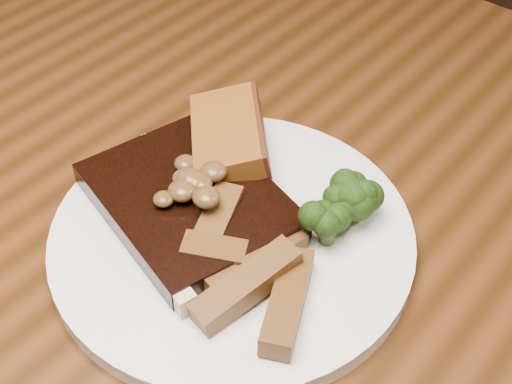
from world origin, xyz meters
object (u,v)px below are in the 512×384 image
(dining_table, at_px, (252,275))
(steak, at_px, (189,201))
(garlic_bread, at_px, (227,152))
(potato_wedges, at_px, (269,268))
(plate, at_px, (232,239))

(dining_table, xyz_separation_m, steak, (-0.03, -0.05, 0.12))
(steak, distance_m, garlic_bread, 0.07)
(garlic_bread, xyz_separation_m, potato_wedges, (0.11, -0.08, 0.00))
(dining_table, bearing_deg, garlic_bread, 154.64)
(steak, bearing_deg, potato_wedges, 7.98)
(dining_table, height_order, steak, steak)
(steak, bearing_deg, garlic_bread, 119.50)
(plate, xyz_separation_m, garlic_bread, (-0.06, 0.06, 0.02))
(potato_wedges, bearing_deg, dining_table, 138.73)
(dining_table, bearing_deg, potato_wedges, -41.27)
(plate, height_order, garlic_bread, garlic_bread)
(potato_wedges, bearing_deg, steak, 172.60)
(dining_table, relative_size, plate, 5.41)
(plate, bearing_deg, potato_wedges, -17.75)
(plate, height_order, potato_wedges, potato_wedges)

